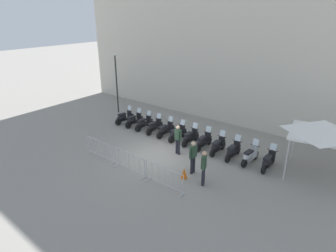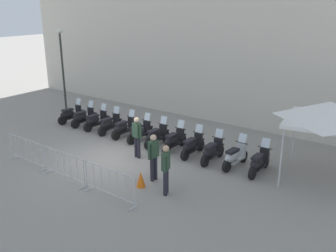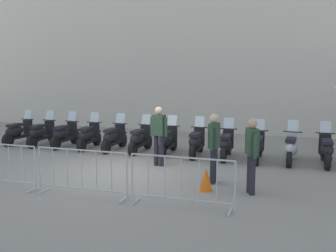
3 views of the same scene
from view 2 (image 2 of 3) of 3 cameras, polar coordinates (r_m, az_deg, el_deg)
The scene contains 22 objects.
ground_plane at distance 15.11m, azimuth -9.02°, elevation -5.25°, with size 120.00×120.00×0.00m, color gray.
motorcycle_0 at distance 20.27m, azimuth -14.98°, elevation 1.76°, with size 0.71×1.71×1.24m.
motorcycle_1 at distance 19.55m, azimuth -13.11°, elevation 1.32°, with size 0.66×1.72×1.24m.
motorcycle_2 at distance 18.84m, azimuth -11.20°, elevation 0.82°, with size 0.67×1.72×1.24m.
motorcycle_3 at distance 18.14m, azimuth -9.14°, elevation 0.27°, with size 0.57×1.73×1.24m.
motorcycle_4 at distance 17.49m, azimuth -6.90°, elevation -0.30°, with size 0.67×1.72×1.24m.
motorcycle_5 at distance 16.86m, azimuth -4.50°, elevation -0.92°, with size 0.68×1.71×1.24m.
motorcycle_6 at distance 16.28m, azimuth -1.86°, elevation -1.58°, with size 0.63×1.72×1.24m.
motorcycle_7 at distance 15.71m, azimuth 0.89°, elevation -2.30°, with size 0.60×1.72×1.24m.
motorcycle_8 at distance 15.16m, azimuth 3.77°, elevation -3.11°, with size 0.61×1.72×1.24m.
motorcycle_9 at distance 14.66m, azimuth 6.87°, elevation -3.96°, with size 0.61×1.72×1.24m.
motorcycle_10 at distance 14.29m, azimuth 10.35°, elevation -4.73°, with size 0.70×1.71×1.24m.
motorcycle_11 at distance 13.95m, azimuth 14.00°, elevation -5.57°, with size 0.62×1.72×1.24m.
barrier_segment_0 at distance 15.36m, azimuth -21.21°, elevation -3.78°, with size 2.18×0.76×1.07m.
barrier_segment_1 at distance 13.57m, azimuth -15.96°, elevation -6.07°, with size 2.18×0.76×1.07m.
barrier_segment_2 at distance 11.97m, azimuth -9.15°, elevation -8.94°, with size 2.18×0.76×1.07m.
street_lamp at distance 22.47m, azimuth -16.23°, elevation 9.69°, with size 0.36×0.36×4.74m.
officer_near_row_end at distance 14.87m, azimuth -4.87°, elevation -1.41°, with size 0.52×0.33×1.73m.
officer_mid_plaza at distance 12.87m, azimuth -2.27°, elevation -4.50°, with size 0.29×0.54×1.73m.
officer_by_barriers at distance 11.91m, azimuth -0.34°, elevation -6.40°, with size 0.30×0.54×1.73m.
canopy_tent at distance 13.51m, azimuth 23.92°, elevation 1.91°, with size 2.73×2.73×2.91m.
traffic_cone at distance 12.72m, azimuth -4.29°, elevation -8.30°, with size 0.32×0.32×0.55m, color orange.
Camera 2 is at (8.45, -11.05, 5.89)m, focal length 38.99 mm.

